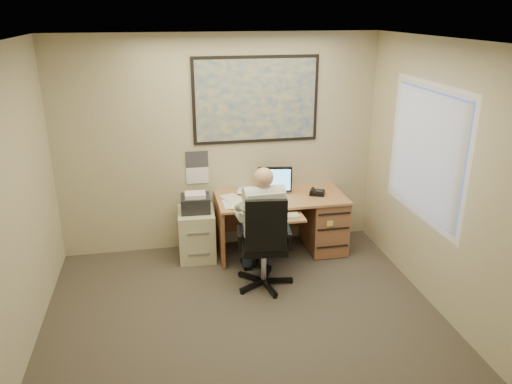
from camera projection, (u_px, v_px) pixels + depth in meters
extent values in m
cube|color=#3C352E|center=(254.00, 349.00, 4.61)|extent=(4.00, 4.50, 0.00)
cube|color=white|center=(253.00, 45.00, 3.67)|extent=(4.00, 4.50, 0.00)
cube|color=#BFB391|center=(220.00, 145.00, 6.21)|extent=(4.00, 0.00, 2.70)
cube|color=#BFB391|center=(471.00, 198.00, 4.50)|extent=(0.00, 4.50, 2.70)
cube|color=tan|center=(281.00, 198.00, 6.20)|extent=(1.60, 0.75, 0.03)
cube|color=#98603E|center=(324.00, 222.00, 6.44)|extent=(0.45, 0.70, 0.70)
cube|color=#98603E|center=(220.00, 230.00, 6.19)|extent=(0.04, 0.70, 0.70)
cube|color=#98603E|center=(275.00, 209.00, 6.62)|extent=(1.55, 0.03, 0.55)
cylinder|color=black|center=(274.00, 192.00, 6.32)|extent=(0.17, 0.17, 0.02)
cube|color=black|center=(275.00, 179.00, 6.24)|extent=(0.43, 0.11, 0.32)
cube|color=#58B4EF|center=(275.00, 180.00, 6.22)|extent=(0.37, 0.07, 0.27)
cube|color=tan|center=(281.00, 218.00, 5.80)|extent=(0.55, 0.30, 0.02)
cube|color=beige|center=(281.00, 216.00, 5.79)|extent=(0.43, 0.14, 0.02)
cube|color=black|center=(317.00, 193.00, 6.27)|extent=(0.23, 0.22, 0.05)
cylinder|color=silver|center=(254.00, 197.00, 5.92)|extent=(0.08, 0.08, 0.19)
cylinder|color=white|center=(269.00, 192.00, 6.21)|extent=(0.08, 0.08, 0.10)
cube|color=white|center=(246.00, 198.00, 6.11)|extent=(0.60, 0.56, 0.02)
cube|color=#1E4C93|center=(256.00, 100.00, 6.08)|extent=(1.56, 0.03, 1.06)
cube|color=white|center=(197.00, 167.00, 6.24)|extent=(0.28, 0.01, 0.42)
cube|color=beige|center=(197.00, 234.00, 6.22)|extent=(0.46, 0.55, 0.62)
cube|color=black|center=(195.00, 204.00, 6.08)|extent=(0.37, 0.32, 0.19)
cube|color=white|center=(195.00, 195.00, 6.02)|extent=(0.25, 0.20, 0.05)
cylinder|color=silver|center=(264.00, 264.00, 5.60)|extent=(0.06, 0.06, 0.42)
cube|color=black|center=(264.00, 245.00, 5.52)|extent=(0.53, 0.53, 0.07)
cube|color=black|center=(271.00, 225.00, 5.18)|extent=(0.44, 0.11, 0.57)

